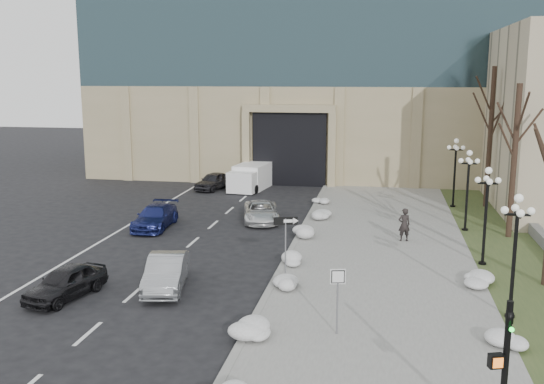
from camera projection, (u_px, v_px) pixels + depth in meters
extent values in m
plane|color=black|center=(258.00, 378.00, 18.14)|extent=(160.00, 160.00, 0.00)
cube|color=gray|center=(380.00, 251.00, 31.03)|extent=(9.00, 40.00, 0.12)
cube|color=gray|center=(293.00, 246.00, 31.82)|extent=(0.30, 40.00, 0.14)
cube|color=#364723|center=(513.00, 258.00, 29.88)|extent=(4.00, 40.00, 0.10)
cube|color=tan|center=(326.00, 127.00, 58.29)|extent=(40.00, 20.00, 8.00)
cube|color=black|center=(291.00, 148.00, 50.15)|extent=(6.00, 2.50, 6.00)
cube|color=tan|center=(289.00, 109.00, 48.17)|extent=(7.50, 0.60, 0.60)
cube|color=tan|center=(246.00, 149.00, 49.42)|extent=(0.60, 0.60, 6.00)
cube|color=tan|center=(332.00, 151.00, 48.17)|extent=(0.60, 0.60, 6.00)
imported|color=black|center=(66.00, 282.00, 24.54)|extent=(2.40, 4.11, 1.31)
imported|color=#929599|center=(166.00, 272.00, 25.60)|extent=(2.37, 4.55, 1.43)
imported|color=navy|center=(155.00, 217.00, 35.83)|extent=(2.08, 4.67, 1.33)
imported|color=silver|center=(261.00, 212.00, 37.38)|extent=(3.04, 4.82, 1.24)
imported|color=#2C2C31|center=(213.00, 181.00, 47.90)|extent=(2.54, 4.24, 1.35)
imported|color=black|center=(404.00, 225.00, 32.52)|extent=(0.76, 0.61, 1.80)
cube|color=white|center=(255.00, 175.00, 48.92)|extent=(2.80, 5.17, 1.97)
cube|color=white|center=(242.00, 182.00, 46.18)|extent=(2.26, 1.83, 1.58)
cylinder|color=black|center=(231.00, 188.00, 46.77)|extent=(0.33, 0.72, 0.69)
cylinder|color=black|center=(255.00, 189.00, 46.17)|extent=(0.33, 0.72, 0.69)
cylinder|color=black|center=(250.00, 179.00, 50.72)|extent=(0.33, 0.72, 0.69)
cylinder|color=black|center=(273.00, 180.00, 50.13)|extent=(0.33, 0.72, 0.69)
cylinder|color=slate|center=(285.00, 250.00, 26.31)|extent=(0.07, 0.07, 2.86)
cube|color=black|center=(286.00, 221.00, 26.06)|extent=(1.01, 0.34, 0.35)
cube|color=white|center=(289.00, 221.00, 26.05)|extent=(0.48, 0.15, 0.13)
cone|color=white|center=(296.00, 221.00, 26.08)|extent=(0.31, 0.34, 0.29)
cylinder|color=slate|center=(337.00, 304.00, 20.75)|extent=(0.07, 0.07, 2.41)
cube|color=white|center=(338.00, 277.00, 20.56)|extent=(0.52, 0.16, 0.53)
cube|color=black|center=(338.00, 277.00, 20.54)|extent=(0.45, 0.11, 0.46)
cube|color=white|center=(338.00, 277.00, 20.53)|extent=(0.39, 0.10, 0.39)
cylinder|color=black|center=(504.00, 380.00, 14.12)|extent=(0.16, 0.16, 3.88)
imported|color=black|center=(508.00, 329.00, 13.88)|extent=(0.40, 0.87, 0.17)
sphere|color=#19E533|center=(512.00, 330.00, 13.73)|extent=(0.12, 0.12, 0.12)
cube|color=black|center=(496.00, 361.00, 14.00)|extent=(0.38, 0.29, 0.34)
cube|color=orange|center=(498.00, 363.00, 13.90)|extent=(0.24, 0.09, 0.24)
ellipsoid|color=silver|center=(256.00, 334.00, 20.48)|extent=(1.10, 1.60, 0.36)
ellipsoid|color=silver|center=(286.00, 284.00, 25.43)|extent=(1.10, 1.60, 0.36)
ellipsoid|color=silver|center=(296.00, 259.00, 28.80)|extent=(1.10, 1.60, 0.36)
ellipsoid|color=silver|center=(301.00, 233.00, 33.58)|extent=(1.10, 1.60, 0.36)
ellipsoid|color=silver|center=(319.00, 215.00, 37.86)|extent=(1.10, 1.60, 0.36)
ellipsoid|color=silver|center=(321.00, 200.00, 42.31)|extent=(1.10, 1.60, 0.36)
ellipsoid|color=silver|center=(510.00, 339.00, 20.13)|extent=(1.10, 1.60, 0.36)
ellipsoid|color=silver|center=(478.00, 280.00, 25.86)|extent=(1.10, 1.60, 0.36)
cylinder|color=black|center=(509.00, 317.00, 22.44)|extent=(0.36, 0.36, 0.20)
cylinder|color=black|center=(513.00, 268.00, 22.08)|extent=(0.14, 0.14, 4.00)
cylinder|color=black|center=(518.00, 215.00, 21.70)|extent=(0.10, 0.90, 0.10)
cylinder|color=black|center=(518.00, 215.00, 21.70)|extent=(0.90, 0.10, 0.10)
sphere|color=white|center=(519.00, 198.00, 21.59)|extent=(0.32, 0.32, 0.32)
sphere|color=white|center=(531.00, 211.00, 21.59)|extent=(0.28, 0.28, 0.28)
sphere|color=white|center=(505.00, 210.00, 21.75)|extent=(0.28, 0.28, 0.28)
sphere|color=white|center=(515.00, 208.00, 22.11)|extent=(0.28, 0.28, 0.28)
sphere|color=white|center=(521.00, 213.00, 21.24)|extent=(0.28, 0.28, 0.28)
cylinder|color=black|center=(482.00, 264.00, 28.72)|extent=(0.36, 0.36, 0.20)
cylinder|color=black|center=(485.00, 225.00, 28.36)|extent=(0.14, 0.14, 4.00)
cylinder|color=black|center=(488.00, 183.00, 27.98)|extent=(0.10, 0.90, 0.10)
cylinder|color=black|center=(488.00, 183.00, 27.98)|extent=(0.90, 0.10, 0.10)
sphere|color=white|center=(489.00, 171.00, 27.87)|extent=(0.32, 0.32, 0.32)
sphere|color=white|center=(498.00, 180.00, 27.87)|extent=(0.28, 0.28, 0.28)
sphere|color=white|center=(478.00, 180.00, 28.03)|extent=(0.28, 0.28, 0.28)
sphere|color=white|center=(486.00, 179.00, 28.39)|extent=(0.28, 0.28, 0.28)
sphere|color=white|center=(490.00, 182.00, 27.52)|extent=(0.28, 0.28, 0.28)
cylinder|color=black|center=(465.00, 230.00, 35.00)|extent=(0.36, 0.36, 0.20)
cylinder|color=black|center=(467.00, 198.00, 34.64)|extent=(0.14, 0.14, 4.00)
cylinder|color=black|center=(469.00, 163.00, 34.26)|extent=(0.10, 0.90, 0.10)
cylinder|color=black|center=(469.00, 163.00, 34.26)|extent=(0.90, 0.10, 0.10)
sphere|color=white|center=(470.00, 153.00, 34.14)|extent=(0.32, 0.32, 0.32)
sphere|color=white|center=(477.00, 161.00, 34.15)|extent=(0.28, 0.28, 0.28)
sphere|color=white|center=(461.00, 161.00, 34.31)|extent=(0.28, 0.28, 0.28)
sphere|color=white|center=(468.00, 160.00, 34.66)|extent=(0.28, 0.28, 0.28)
sphere|color=white|center=(470.00, 162.00, 33.79)|extent=(0.28, 0.28, 0.28)
cylinder|color=black|center=(453.00, 207.00, 41.27)|extent=(0.36, 0.36, 0.20)
cylinder|color=black|center=(454.00, 179.00, 40.91)|extent=(0.14, 0.14, 4.00)
cylinder|color=black|center=(456.00, 150.00, 40.53)|extent=(0.10, 0.90, 0.10)
cylinder|color=black|center=(456.00, 150.00, 40.53)|extent=(0.90, 0.10, 0.10)
sphere|color=white|center=(457.00, 141.00, 40.42)|extent=(0.32, 0.32, 0.32)
sphere|color=white|center=(463.00, 148.00, 40.42)|extent=(0.28, 0.28, 0.28)
sphere|color=white|center=(449.00, 147.00, 40.58)|extent=(0.28, 0.28, 0.28)
sphere|color=white|center=(455.00, 147.00, 40.94)|extent=(0.28, 0.28, 0.28)
sphere|color=white|center=(457.00, 148.00, 40.07)|extent=(0.28, 0.28, 0.28)
cylinder|color=black|center=(514.00, 163.00, 32.85)|extent=(0.32, 0.32, 8.50)
cylinder|color=black|center=(490.00, 138.00, 40.48)|extent=(0.32, 0.32, 9.50)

